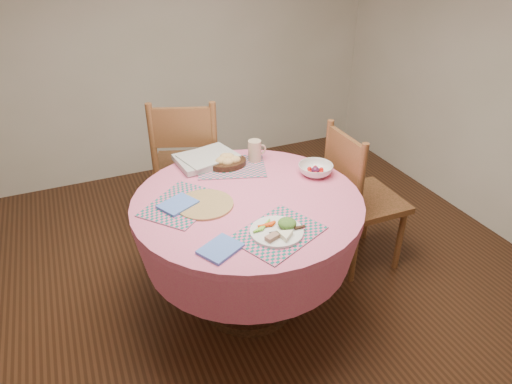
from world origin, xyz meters
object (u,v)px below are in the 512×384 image
bread_bowl (228,161)px  latte_mug (255,151)px  dinner_plate (279,230)px  fruit_bowl (315,170)px  chair_right (359,196)px  chair_back (188,164)px  wicker_trivet (205,204)px  dining_table (248,229)px

bread_bowl → latte_mug: (0.18, 0.00, 0.03)m
dinner_plate → fruit_bowl: size_ratio=1.26×
fruit_bowl → bread_bowl: bearing=145.5°
fruit_bowl → chair_right: bearing=2.3°
chair_back → dinner_plate: size_ratio=4.11×
bread_bowl → fruit_bowl: bread_bowl is taller
wicker_trivet → dinner_plate: (0.24, -0.38, 0.02)m
chair_back → bread_bowl: 0.58m
chair_right → fruit_bowl: chair_right is taller
chair_back → dinner_plate: chair_back is taller
latte_mug → fruit_bowl: 0.40m
dinner_plate → latte_mug: (0.21, 0.75, 0.05)m
chair_back → fruit_bowl: chair_back is taller
chair_right → chair_back: chair_back is taller
latte_mug → fruit_bowl: latte_mug is taller
chair_right → wicker_trivet: bearing=95.5°
chair_right → latte_mug: bearing=65.4°
wicker_trivet → dinner_plate: dinner_plate is taller
chair_right → bread_bowl: chair_right is taller
chair_right → latte_mug: chair_right is taller
dinner_plate → latte_mug: size_ratio=1.96×
chair_back → dinner_plate: (0.09, -1.27, 0.22)m
bread_bowl → chair_back: bearing=102.3°
wicker_trivet → latte_mug: size_ratio=2.30×
dining_table → wicker_trivet: (-0.23, 0.03, 0.20)m
wicker_trivet → fruit_bowl: 0.70m
dinner_plate → latte_mug: latte_mug is taller
bread_bowl → fruit_bowl: bearing=-34.5°
chair_back → bread_bowl: size_ratio=4.57×
dinner_plate → fruit_bowl: 0.64m
chair_right → dinner_plate: bearing=121.1°
dining_table → chair_right: (0.82, 0.11, -0.04)m
dinner_plate → chair_back: bearing=94.0°
chair_back → latte_mug: chair_back is taller
dining_table → wicker_trivet: size_ratio=4.13×
wicker_trivet → dining_table: bearing=-6.9°
chair_back → bread_bowl: chair_back is taller
chair_right → chair_back: 1.21m
bread_bowl → chair_right: bearing=-20.1°
chair_right → wicker_trivet: (-1.05, -0.08, 0.24)m
chair_back → wicker_trivet: (-0.15, -0.89, 0.21)m
bread_bowl → fruit_bowl: 0.53m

